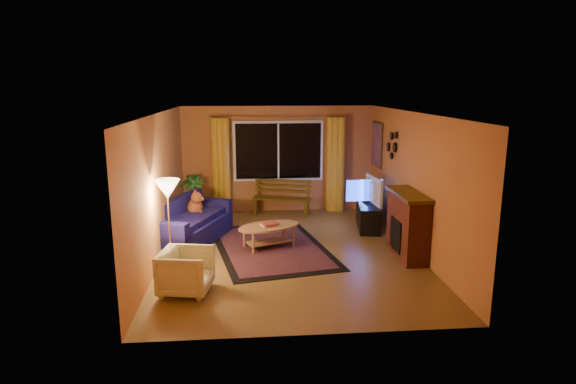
{
  "coord_description": "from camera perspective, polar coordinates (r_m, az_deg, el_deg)",
  "views": [
    {
      "loc": [
        -0.74,
        -8.28,
        2.96
      ],
      "look_at": [
        0.0,
        0.3,
        1.05
      ],
      "focal_mm": 30.0,
      "sensor_mm": 36.0,
      "label": 1
    }
  ],
  "objects": [
    {
      "name": "rug",
      "position": [
        9.05,
        -2.06,
        -6.52
      ],
      "size": [
        2.47,
        3.35,
        0.02
      ],
      "primitive_type": "cube",
      "rotation": [
        0.0,
        0.0,
        0.19
      ],
      "color": "maroon",
      "rests_on": "ground"
    },
    {
      "name": "tv_console",
      "position": [
        10.35,
        9.49,
        -2.77
      ],
      "size": [
        0.62,
        1.32,
        0.53
      ],
      "primitive_type": "cube",
      "rotation": [
        0.0,
        0.0,
        -0.16
      ],
      "color": "black",
      "rests_on": "ground"
    },
    {
      "name": "fireplace",
      "position": [
        8.7,
        14.02,
        -3.96
      ],
      "size": [
        0.4,
        1.2,
        1.1
      ],
      "primitive_type": "cube",
      "color": "maroon",
      "rests_on": "ground"
    },
    {
      "name": "curtain_rod",
      "position": [
        11.22,
        -1.15,
        8.88
      ],
      "size": [
        3.2,
        0.03,
        0.03
      ],
      "primitive_type": "cylinder",
      "rotation": [
        0.0,
        1.57,
        0.0
      ],
      "color": "#BF8C3F",
      "rests_on": "wall_back"
    },
    {
      "name": "bench",
      "position": [
        11.19,
        -0.77,
        -1.77
      ],
      "size": [
        1.38,
        0.75,
        0.4
      ],
      "primitive_type": "cube",
      "rotation": [
        0.0,
        0.0,
        -0.29
      ],
      "color": "#423007",
      "rests_on": "ground"
    },
    {
      "name": "mirror_cluster",
      "position": [
        10.09,
        12.17,
        5.63
      ],
      "size": [
        0.06,
        0.6,
        0.56
      ],
      "primitive_type": null,
      "color": "black",
      "rests_on": "wall_right"
    },
    {
      "name": "wall_left",
      "position": [
        8.59,
        -15.02,
        0.59
      ],
      "size": [
        0.02,
        6.0,
        2.5
      ],
      "primitive_type": "cube",
      "color": "#C4763C",
      "rests_on": "ground"
    },
    {
      "name": "coffee_table",
      "position": [
        8.98,
        -2.27,
        -5.3
      ],
      "size": [
        1.54,
        1.54,
        0.43
      ],
      "primitive_type": "cylinder",
      "rotation": [
        0.0,
        0.0,
        0.39
      ],
      "color": "#B38050",
      "rests_on": "ground"
    },
    {
      "name": "curtain_right",
      "position": [
        11.5,
        5.62,
        3.24
      ],
      "size": [
        0.36,
        0.36,
        2.24
      ],
      "primitive_type": "cylinder",
      "color": "gold",
      "rests_on": "ground"
    },
    {
      "name": "wall_right",
      "position": [
        8.97,
        14.71,
        1.1
      ],
      "size": [
        0.02,
        6.0,
        2.5
      ],
      "primitive_type": "cube",
      "color": "#C4763C",
      "rests_on": "ground"
    },
    {
      "name": "dog",
      "position": [
        9.78,
        -10.96,
        -1.54
      ],
      "size": [
        0.34,
        0.43,
        0.43
      ],
      "primitive_type": null,
      "rotation": [
        0.0,
        0.0,
        -0.13
      ],
      "color": "#9E4D26",
      "rests_on": "sofa"
    },
    {
      "name": "floor",
      "position": [
        8.83,
        0.17,
        -7.16
      ],
      "size": [
        4.5,
        6.0,
        0.02
      ],
      "primitive_type": "cube",
      "color": "brown",
      "rests_on": "ground"
    },
    {
      "name": "television",
      "position": [
        10.22,
        9.6,
        0.21
      ],
      "size": [
        0.19,
        0.99,
        0.57
      ],
      "primitive_type": "imported",
      "rotation": [
        0.0,
        0.0,
        1.63
      ],
      "color": "black",
      "rests_on": "tv_console"
    },
    {
      "name": "armchair",
      "position": [
        7.2,
        -11.99,
        -8.96
      ],
      "size": [
        0.77,
        0.8,
        0.72
      ],
      "primitive_type": "imported",
      "rotation": [
        0.0,
        0.0,
        1.4
      ],
      "color": "beige",
      "rests_on": "ground"
    },
    {
      "name": "potted_plant",
      "position": [
        11.03,
        -11.21,
        -0.64
      ],
      "size": [
        0.67,
        0.67,
        0.99
      ],
      "primitive_type": "imported",
      "rotation": [
        0.0,
        0.0,
        -0.24
      ],
      "color": "#235B1E",
      "rests_on": "ground"
    },
    {
      "name": "window",
      "position": [
        11.35,
        -1.15,
        4.86
      ],
      "size": [
        2.0,
        0.02,
        1.3
      ],
      "primitive_type": "cube",
      "color": "black",
      "rests_on": "wall_back"
    },
    {
      "name": "curtain_left",
      "position": [
        11.33,
        -7.96,
        3.04
      ],
      "size": [
        0.36,
        0.36,
        2.24
      ],
      "primitive_type": "cylinder",
      "color": "gold",
      "rests_on": "ground"
    },
    {
      "name": "wall_back",
      "position": [
        11.44,
        -1.17,
        3.91
      ],
      "size": [
        4.5,
        0.02,
        2.5
      ],
      "primitive_type": "cube",
      "color": "#C4763C",
      "rests_on": "ground"
    },
    {
      "name": "floor_lamp",
      "position": [
        7.95,
        -13.88,
        -3.93
      ],
      "size": [
        0.32,
        0.32,
        1.52
      ],
      "primitive_type": "cylinder",
      "rotation": [
        0.0,
        0.0,
        0.33
      ],
      "color": "#BF8C3F",
      "rests_on": "ground"
    },
    {
      "name": "painting",
      "position": [
        11.21,
        10.47,
        5.59
      ],
      "size": [
        0.04,
        0.76,
        0.96
      ],
      "primitive_type": "cube",
      "color": "#C95421",
      "rests_on": "wall_right"
    },
    {
      "name": "ceiling",
      "position": [
        8.32,
        0.18,
        9.41
      ],
      "size": [
        4.5,
        6.0,
        0.02
      ],
      "primitive_type": "cube",
      "color": "white",
      "rests_on": "ground"
    },
    {
      "name": "sofa",
      "position": [
        9.4,
        -11.5,
        -3.47
      ],
      "size": [
        1.57,
        2.22,
        0.83
      ],
      "primitive_type": "cube",
      "rotation": [
        0.0,
        0.0,
        -0.38
      ],
      "color": "#141048",
      "rests_on": "ground"
    }
  ]
}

